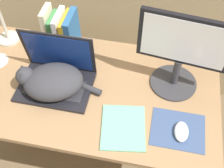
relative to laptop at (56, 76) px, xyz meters
The scene contains 8 objects.
desk 0.21m from the laptop, ahead, with size 1.31×0.72×0.73m.
laptop is the anchor object (origin of this frame).
cat 0.06m from the laptop, 94.62° to the right, with size 0.41×0.30×0.15m.
external_monitor 0.62m from the laptop, 10.95° to the left, with size 0.41×0.24×0.42m.
mousepad 0.64m from the laptop, 14.11° to the right, with size 0.24×0.20×0.00m.
computer_mouse 0.66m from the laptop, 15.11° to the right, with size 0.06×0.10×0.03m.
book_row 0.29m from the laptop, 101.50° to the left, with size 0.17×0.17×0.23m.
notepad 0.43m from the laptop, 27.33° to the right, with size 0.23×0.26×0.01m.
Camera 1 is at (0.29, -0.48, 1.86)m, focal length 45.00 mm.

